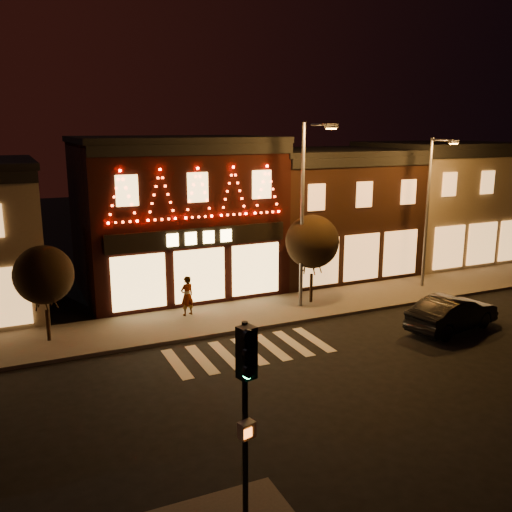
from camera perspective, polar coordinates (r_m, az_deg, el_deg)
ground at (r=19.52m, az=4.16°, el=-13.74°), size 120.00×120.00×0.00m
sidewalk_far at (r=26.94m, az=-0.27°, el=-5.84°), size 44.00×4.00×0.15m
building_pulp at (r=30.78m, az=-8.29°, el=4.24°), size 10.20×8.34×8.30m
building_right_a at (r=34.68m, az=7.00°, el=4.59°), size 9.20×8.28×7.50m
building_right_b at (r=40.07m, az=18.11°, el=5.39°), size 9.20×8.28×7.80m
traffic_signal_near at (r=11.77m, az=-1.02°, el=-13.44°), size 0.40×0.50×4.79m
streetlamp_mid at (r=26.58m, az=5.13°, el=5.52°), size 0.81×2.02×8.84m
streetlamp_right at (r=31.42m, az=17.37°, el=5.30°), size 0.51×1.85×8.08m
tree_left at (r=24.16m, az=-20.81°, el=-1.81°), size 2.40×2.40×4.00m
tree_right at (r=27.76m, az=5.75°, el=1.46°), size 2.65×2.65×4.44m
dark_sedan at (r=26.26m, az=19.37°, el=-5.50°), size 4.93×2.57×1.55m
pedestrian at (r=26.38m, az=-7.04°, el=-4.03°), size 0.79×0.64×1.89m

